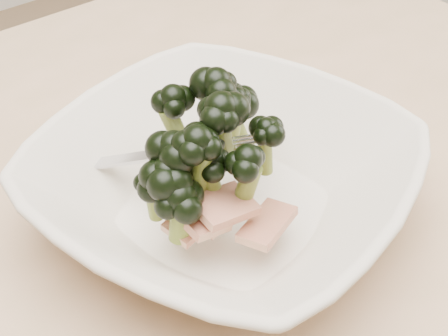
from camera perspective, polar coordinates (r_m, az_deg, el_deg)
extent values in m
cube|color=tan|center=(0.52, -11.85, -9.98)|extent=(1.20, 0.80, 0.04)
cylinder|color=tan|center=(1.22, 4.38, 1.29)|extent=(0.06, 0.06, 0.71)
imported|color=beige|center=(0.50, 0.00, -1.23)|extent=(0.36, 0.36, 0.07)
cylinder|color=olive|center=(0.45, -3.94, -4.81)|extent=(0.02, 0.02, 0.04)
ellipsoid|color=black|center=(0.44, -4.07, -2.67)|extent=(0.04, 0.04, 0.03)
cylinder|color=olive|center=(0.46, -0.25, 2.63)|extent=(0.03, 0.02, 0.05)
ellipsoid|color=black|center=(0.45, -0.26, 5.51)|extent=(0.04, 0.04, 0.03)
cylinder|color=olive|center=(0.46, 2.11, -1.62)|extent=(0.02, 0.02, 0.04)
ellipsoid|color=black|center=(0.44, 2.19, 0.85)|extent=(0.04, 0.04, 0.03)
cylinder|color=olive|center=(0.48, 3.78, 1.42)|extent=(0.01, 0.01, 0.04)
ellipsoid|color=black|center=(0.47, 3.90, 3.63)|extent=(0.03, 0.03, 0.02)
cylinder|color=olive|center=(0.51, -4.50, 3.69)|extent=(0.03, 0.02, 0.05)
ellipsoid|color=black|center=(0.49, -4.68, 6.41)|extent=(0.04, 0.04, 0.03)
cylinder|color=olive|center=(0.46, -1.21, -1.24)|extent=(0.02, 0.01, 0.03)
ellipsoid|color=black|center=(0.45, -1.25, 0.68)|extent=(0.03, 0.03, 0.03)
cylinder|color=olive|center=(0.47, -1.52, 1.42)|extent=(0.02, 0.01, 0.03)
ellipsoid|color=black|center=(0.46, -1.56, 3.21)|extent=(0.03, 0.03, 0.03)
cylinder|color=olive|center=(0.47, -6.37, -3.03)|extent=(0.02, 0.01, 0.03)
ellipsoid|color=black|center=(0.45, -6.57, -1.06)|extent=(0.03, 0.03, 0.02)
cylinder|color=olive|center=(0.54, 0.89, 4.11)|extent=(0.03, 0.02, 0.04)
ellipsoid|color=black|center=(0.53, 0.92, 6.35)|extent=(0.04, 0.04, 0.03)
cylinder|color=olive|center=(0.45, -2.32, -0.69)|extent=(0.02, 0.02, 0.06)
ellipsoid|color=black|center=(0.43, -2.43, 2.54)|extent=(0.04, 0.04, 0.03)
cylinder|color=olive|center=(0.51, 1.03, 4.36)|extent=(0.02, 0.02, 0.04)
ellipsoid|color=black|center=(0.50, 1.06, 6.51)|extent=(0.03, 0.03, 0.02)
cylinder|color=olive|center=(0.46, -5.00, -3.09)|extent=(0.02, 0.02, 0.05)
ellipsoid|color=black|center=(0.44, -5.21, -0.39)|extent=(0.04, 0.04, 0.03)
cylinder|color=olive|center=(0.50, -0.68, 5.03)|extent=(0.02, 0.03, 0.05)
ellipsoid|color=black|center=(0.49, -0.71, 7.82)|extent=(0.04, 0.04, 0.03)
cylinder|color=olive|center=(0.47, -3.10, -0.40)|extent=(0.01, 0.02, 0.03)
ellipsoid|color=black|center=(0.45, -3.19, 1.45)|extent=(0.03, 0.03, 0.03)
cylinder|color=olive|center=(0.46, -4.43, -1.03)|extent=(0.02, 0.02, 0.05)
ellipsoid|color=black|center=(0.44, -4.63, 1.96)|extent=(0.04, 0.04, 0.03)
cube|color=maroon|center=(0.48, -3.30, -2.25)|extent=(0.04, 0.04, 0.02)
cube|color=maroon|center=(0.45, -0.02, -3.46)|extent=(0.05, 0.04, 0.02)
cube|color=maroon|center=(0.47, 3.98, -5.14)|extent=(0.06, 0.04, 0.01)
cube|color=maroon|center=(0.47, -3.04, -4.93)|extent=(0.04, 0.03, 0.01)
cube|color=maroon|center=(0.48, -2.12, -3.99)|extent=(0.03, 0.05, 0.02)
cube|color=maroon|center=(0.46, -2.65, -4.13)|extent=(0.03, 0.05, 0.02)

